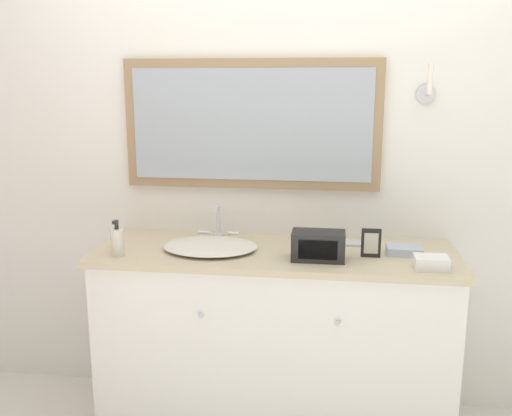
{
  "coord_description": "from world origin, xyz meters",
  "views": [
    {
      "loc": [
        0.26,
        -2.22,
        1.67
      ],
      "look_at": [
        -0.09,
        0.31,
        1.1
      ],
      "focal_mm": 40.0,
      "sensor_mm": 36.0,
      "label": 1
    }
  ],
  "objects_px": {
    "sink_basin": "(211,245)",
    "soap_bottle": "(117,241)",
    "picture_frame": "(371,243)",
    "appliance_box": "(318,246)"
  },
  "relations": [
    {
      "from": "appliance_box",
      "to": "picture_frame",
      "type": "height_order",
      "value": "picture_frame"
    },
    {
      "from": "sink_basin",
      "to": "soap_bottle",
      "type": "bearing_deg",
      "value": -159.04
    },
    {
      "from": "sink_basin",
      "to": "picture_frame",
      "type": "bearing_deg",
      "value": -1.64
    },
    {
      "from": "sink_basin",
      "to": "soap_bottle",
      "type": "height_order",
      "value": "sink_basin"
    },
    {
      "from": "soap_bottle",
      "to": "appliance_box",
      "type": "height_order",
      "value": "soap_bottle"
    },
    {
      "from": "sink_basin",
      "to": "picture_frame",
      "type": "relative_size",
      "value": 3.37
    },
    {
      "from": "soap_bottle",
      "to": "picture_frame",
      "type": "height_order",
      "value": "soap_bottle"
    },
    {
      "from": "sink_basin",
      "to": "soap_bottle",
      "type": "xyz_separation_m",
      "value": [
        -0.39,
        -0.15,
        0.05
      ]
    },
    {
      "from": "soap_bottle",
      "to": "sink_basin",
      "type": "bearing_deg",
      "value": 20.96
    },
    {
      "from": "soap_bottle",
      "to": "picture_frame",
      "type": "xyz_separation_m",
      "value": [
        1.13,
        0.13,
        -0.0
      ]
    }
  ]
}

